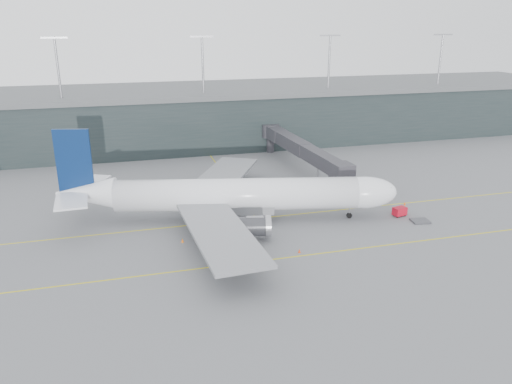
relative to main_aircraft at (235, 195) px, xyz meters
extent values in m
plane|color=#57575C|center=(-1.24, 3.76, -4.60)|extent=(320.00, 320.00, 0.00)
cube|color=gold|center=(-1.24, -0.24, -4.59)|extent=(160.00, 0.25, 0.02)
cube|color=gold|center=(-1.24, -16.24, -4.59)|extent=(160.00, 0.25, 0.02)
cube|color=gold|center=(3.76, 23.76, -4.59)|extent=(0.25, 60.00, 0.02)
cube|color=#1F292A|center=(-1.24, 61.76, 2.40)|extent=(240.00, 35.00, 14.00)
cube|color=#55585A|center=(-1.24, 61.76, 10.00)|extent=(240.00, 36.00, 1.20)
cylinder|color=#9E9EA3|center=(-31.24, 51.76, 17.40)|extent=(0.60, 0.60, 14.00)
cylinder|color=#9E9EA3|center=(3.76, 51.76, 17.40)|extent=(0.60, 0.60, 14.00)
cylinder|color=#9E9EA3|center=(38.76, 51.76, 17.40)|extent=(0.60, 0.60, 14.00)
cylinder|color=#9E9EA3|center=(73.76, 51.76, 17.40)|extent=(0.60, 0.60, 14.00)
cylinder|color=white|center=(0.41, -0.09, 0.15)|extent=(41.44, 14.37, 5.56)
ellipsoid|color=white|center=(21.83, -4.85, 0.15)|extent=(12.59, 7.95, 5.56)
cone|color=white|center=(-24.52, 5.45, 0.77)|extent=(10.78, 7.34, 5.33)
cube|color=gray|center=(-0.47, 0.10, -2.00)|extent=(14.97, 7.48, 1.79)
cube|color=black|center=(25.16, -5.59, 1.04)|extent=(2.51, 3.05, 0.72)
cube|color=gray|center=(-5.23, -13.06, -0.75)|extent=(9.62, 26.42, 0.49)
cylinder|color=#36373B|center=(0.31, -8.79, -2.27)|extent=(6.80, 4.42, 3.14)
cube|color=gray|center=(0.79, 14.05, -0.75)|extent=(19.50, 26.68, 0.49)
cylinder|color=#36373B|center=(4.00, 7.83, -2.27)|extent=(6.80, 4.42, 3.14)
cube|color=#09204E|center=(-25.83, 5.74, 6.42)|extent=(5.78, 1.70, 10.75)
cube|color=white|center=(-26.47, 0.83, 1.22)|extent=(5.27, 8.27, 0.31)
cube|color=white|center=(-24.33, 10.46, 1.22)|extent=(8.10, 9.43, 0.31)
cylinder|color=black|center=(19.65, -4.37, -4.11)|extent=(1.04, 0.56, 0.99)
cylinder|color=#9E9EA3|center=(19.65, -4.37, -3.44)|extent=(0.27, 0.27, 2.33)
cylinder|color=black|center=(-4.03, -3.51, -4.02)|extent=(1.23, 0.69, 1.16)
cylinder|color=black|center=(-2.16, 4.89, -4.02)|extent=(1.23, 0.69, 1.16)
cube|color=#313036|center=(22.15, 4.75, 1.11)|extent=(3.90, 4.33, 3.20)
cube|color=#313036|center=(21.59, 14.22, 1.11)|extent=(3.73, 15.00, 2.86)
cube|color=#313036|center=(20.70, 29.06, 1.11)|extent=(4.02, 15.02, 2.97)
cube|color=#313036|center=(19.82, 43.89, 1.11)|extent=(4.31, 15.04, 3.09)
cylinder|color=#9E9EA3|center=(21.54, 15.02, -2.43)|extent=(0.57, 0.57, 4.34)
cube|color=#36373B|center=(21.54, 15.02, -4.20)|extent=(2.38, 1.85, 0.80)
cylinder|color=#313036|center=(22.15, 44.26, 1.11)|extent=(4.57, 4.57, 3.43)
cylinder|color=#313036|center=(22.15, 44.26, -2.54)|extent=(2.06, 2.06, 4.12)
cube|color=red|center=(28.75, -5.77, -3.70)|extent=(2.61, 1.97, 1.38)
cylinder|color=black|center=(28.04, -6.48, -4.39)|extent=(0.45, 0.25, 0.43)
cylinder|color=black|center=(29.69, -6.10, -4.39)|extent=(0.45, 0.25, 0.43)
cylinder|color=black|center=(27.80, -5.44, -4.39)|extent=(0.45, 0.25, 0.43)
cylinder|color=black|center=(29.46, -5.06, -4.39)|extent=(0.45, 0.25, 0.43)
cube|color=#3E3E43|center=(30.77, -9.23, -4.42)|extent=(3.23, 2.71, 0.30)
cube|color=#36373B|center=(-7.17, 13.16, -4.47)|extent=(2.15, 1.97, 0.17)
cube|color=silver|center=(-7.17, 13.16, -3.68)|extent=(1.80, 1.75, 1.31)
cube|color=navy|center=(-7.17, 13.16, -3.00)|extent=(1.86, 1.81, 0.07)
cube|color=#36373B|center=(-3.45, 16.06, -4.44)|extent=(2.40, 2.05, 0.21)
cube|color=#B4BAC0|center=(-3.45, 16.06, -3.47)|extent=(1.96, 1.87, 1.61)
cube|color=navy|center=(-3.45, 16.06, -2.64)|extent=(2.02, 1.94, 0.09)
cube|color=#36373B|center=(-0.04, 13.61, -4.44)|extent=(2.52, 2.19, 0.22)
cube|color=#A3A7AE|center=(-0.04, 13.61, -3.45)|extent=(2.07, 1.99, 1.65)
cube|color=navy|center=(-0.04, 13.61, -2.59)|extent=(2.14, 2.05, 0.09)
cone|color=#F3530D|center=(32.62, -1.13, -4.27)|extent=(0.41, 0.41, 0.66)
cone|color=#E83D0C|center=(6.43, -15.14, -4.28)|extent=(0.40, 0.40, 0.64)
cone|color=orange|center=(6.87, 15.43, -4.24)|extent=(0.46, 0.46, 0.73)
cone|color=orange|center=(-10.04, -6.83, -4.26)|extent=(0.43, 0.43, 0.68)
camera|label=1|loc=(-17.73, -78.82, 28.36)|focal=35.00mm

